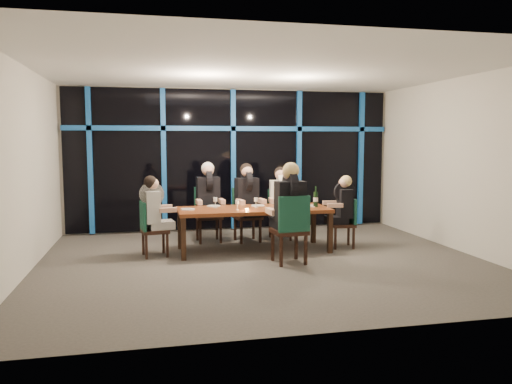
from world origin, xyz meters
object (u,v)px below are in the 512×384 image
dining_table (254,212)px  diner_far_mid (247,191)px  diner_far_right (280,192)px  wine_bottle (316,199)px  chair_far_mid (246,211)px  diner_near_mid (289,198)px  water_pitcher (295,202)px  chair_end_right (347,220)px  diner_far_left (208,190)px  chair_end_left (150,226)px  chair_far_left (208,211)px  diner_end_left (154,204)px  chair_far_right (280,211)px  chair_near_mid (291,226)px  diner_end_right (343,201)px

dining_table → diner_far_mid: 0.86m
diner_far_right → wine_bottle: diner_far_right is taller
chair_far_mid → diner_far_mid: bearing=-90.0°
diner_near_mid → water_pitcher: bearing=-116.8°
chair_far_mid → chair_end_right: bearing=-38.5°
diner_near_mid → water_pitcher: 0.97m
chair_far_mid → diner_far_left: diner_far_left is taller
water_pitcher → chair_end_right: bearing=4.2°
chair_far_mid → water_pitcher: size_ratio=5.07×
chair_end_left → water_pitcher: water_pitcher is taller
dining_table → water_pitcher: (0.72, -0.08, 0.17)m
water_pitcher → chair_far_left: bearing=145.7°
chair_end_left → diner_near_mid: bearing=-122.1°
diner_end_left → wine_bottle: bearing=-99.8°
chair_end_right → water_pitcher: size_ratio=4.43×
diner_far_left → diner_far_mid: size_ratio=1.02×
wine_bottle → chair_far_mid: bearing=137.3°
diner_far_mid → chair_far_right: bearing=5.8°
diner_far_mid → diner_far_right: bearing=-0.7°
dining_table → chair_far_left: bearing=123.5°
chair_end_right → diner_end_left: (-3.37, 0.03, 0.38)m
diner_near_mid → chair_far_mid: bearing=-84.8°
chair_far_right → chair_near_mid: 2.06m
chair_far_mid → chair_near_mid: chair_near_mid is taller
chair_end_left → diner_far_right: bearing=-78.0°
dining_table → diner_end_right: (1.61, -0.07, 0.16)m
chair_end_right → wine_bottle: size_ratio=2.42×
dining_table → chair_far_left: (-0.67, 1.02, -0.11)m
chair_end_left → diner_end_left: size_ratio=1.03×
dining_table → diner_end_left: size_ratio=2.92×
diner_end_right → diner_near_mid: size_ratio=0.82×
diner_near_mid → diner_far_mid: bearing=-84.7°
dining_table → diner_end_right: size_ratio=3.02×
chair_far_mid → wine_bottle: (1.06, -0.98, 0.33)m
dining_table → diner_far_right: diner_far_right is taller
diner_far_right → diner_end_left: (-2.40, -0.94, -0.04)m
dining_table → diner_far_left: diner_far_left is taller
chair_near_mid → water_pitcher: size_ratio=5.41×
dining_table → diner_end_left: 1.70m
chair_end_left → diner_end_left: bearing=-90.0°
chair_end_right → diner_end_left: bearing=-83.7°
dining_table → chair_far_left: size_ratio=2.53×
diner_far_right → diner_end_left: bearing=-151.0°
chair_near_mid → chair_far_right: bearing=-104.6°
chair_end_left → diner_far_right: size_ratio=0.98×
dining_table → diner_near_mid: bearing=-69.3°
wine_bottle → diner_far_left: bearing=150.1°
chair_far_mid → chair_end_left: (-1.80, -0.95, -0.05)m
diner_far_right → diner_end_right: (0.90, -0.96, -0.07)m
chair_far_mid → diner_far_mid: size_ratio=1.03×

